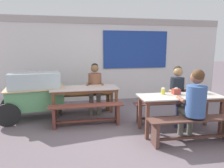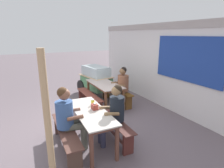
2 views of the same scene
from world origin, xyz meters
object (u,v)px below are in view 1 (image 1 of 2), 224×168
object	(u,v)px
bench_near_back	(168,110)
bench_near_front	(193,127)
dining_table_near	(180,100)
dining_table_far	(85,91)
bench_far_back	(84,100)
person_near_front	(194,101)
person_right_near_table	(178,91)
condiment_jar	(163,91)
bench_far_front	(87,112)
tissue_box	(176,91)
person_center_facing	(95,84)
food_cart	(35,92)

from	to	relation	value
bench_near_back	bench_near_front	world-z (taller)	same
dining_table_near	dining_table_far	bearing A→B (deg)	146.99
bench_far_back	person_near_front	xyz separation A→B (m)	(1.81, -2.16, 0.45)
person_right_near_table	condiment_jar	world-z (taller)	person_right_near_table
dining_table_near	person_right_near_table	distance (m)	0.49
bench_far_front	tissue_box	world-z (taller)	tissue_box
tissue_box	person_center_facing	bearing A→B (deg)	134.56
dining_table_far	bench_far_front	xyz separation A→B (m)	(-0.00, -0.52, -0.37)
dining_table_far	dining_table_near	bearing A→B (deg)	-33.01
dining_table_near	person_center_facing	bearing A→B (deg)	133.09
food_cart	tissue_box	bearing A→B (deg)	-23.00
bench_far_front	person_right_near_table	distance (m)	2.06
bench_far_front	person_near_front	distance (m)	2.17
bench_far_back	bench_far_front	size ratio (longest dim) A/B	0.95
person_center_facing	tissue_box	bearing A→B (deg)	-45.44
condiment_jar	person_center_facing	bearing A→B (deg)	130.25
food_cart	person_right_near_table	bearing A→B (deg)	-16.23
dining_table_near	bench_near_front	xyz separation A→B (m)	(-0.02, -0.52, -0.35)
bench_near_back	food_cart	distance (m)	3.14
tissue_box	dining_table_far	bearing A→B (deg)	149.15
bench_far_back	bench_far_front	distance (m)	1.05
bench_near_front	dining_table_near	bearing A→B (deg)	87.65
food_cart	person_center_facing	distance (m)	1.49
bench_near_front	food_cart	distance (m)	3.53
dining_table_far	bench_far_front	bearing A→B (deg)	-90.09
dining_table_near	bench_far_back	world-z (taller)	dining_table_near
bench_near_front	food_cart	xyz separation A→B (m)	(-2.96, 1.89, 0.34)
bench_far_back	person_right_near_table	distance (m)	2.40
condiment_jar	dining_table_far	bearing A→B (deg)	146.53
dining_table_far	person_center_facing	distance (m)	0.54
bench_near_front	person_right_near_table	xyz separation A→B (m)	(0.22, 0.96, 0.42)
dining_table_far	bench_near_back	xyz separation A→B (m)	(1.83, -0.65, -0.37)
dining_table_far	bench_far_back	bearing A→B (deg)	89.91
bench_near_back	condiment_jar	bearing A→B (deg)	-131.34
dining_table_near	bench_near_front	world-z (taller)	dining_table_near
bench_far_back	food_cart	bearing A→B (deg)	-164.21
dining_table_far	person_right_near_table	distance (m)	2.14
bench_near_back	bench_near_front	distance (m)	1.05
dining_table_far	person_center_facing	size ratio (longest dim) A/B	1.23
bench_far_back	person_near_front	size ratio (longest dim) A/B	1.15
dining_table_near	person_right_near_table	bearing A→B (deg)	65.96
dining_table_near	condiment_jar	size ratio (longest dim) A/B	12.85
dining_table_far	food_cart	distance (m)	1.19
bench_near_back	tissue_box	size ratio (longest dim) A/B	10.62
dining_table_near	person_near_front	distance (m)	0.47
bench_near_front	person_center_facing	world-z (taller)	person_center_facing
person_near_front	bench_far_back	bearing A→B (deg)	129.97
person_near_front	condiment_jar	size ratio (longest dim) A/B	10.14
bench_far_front	person_near_front	bearing A→B (deg)	-31.54
bench_far_back	person_right_near_table	size ratio (longest dim) A/B	1.18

